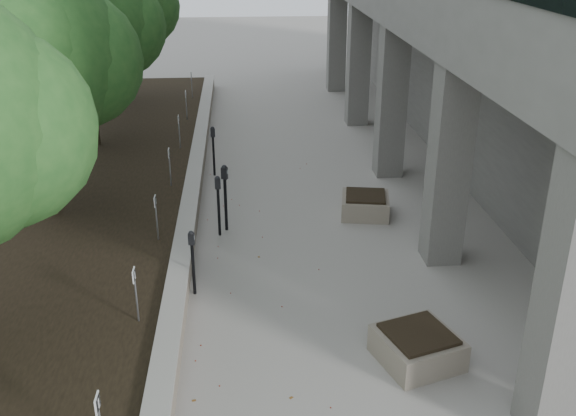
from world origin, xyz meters
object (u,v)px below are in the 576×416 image
parking_meter_5 (214,151)px  crabapple_tree_3 (36,93)px  planter_back (365,204)px  parking_meter_2 (193,263)px  crabapple_tree_5 (116,25)px  parking_meter_3 (219,206)px  crabapple_tree_4 (86,50)px  parking_meter_4 (225,198)px  planter_front (417,346)px

parking_meter_5 → crabapple_tree_3: bearing=-146.8°
parking_meter_5 → planter_back: size_ratio=1.27×
parking_meter_2 → parking_meter_5: size_ratio=0.94×
parking_meter_5 → planter_back: parking_meter_5 is taller
crabapple_tree_5 → parking_meter_3: size_ratio=3.90×
crabapple_tree_5 → parking_meter_5: bearing=-63.0°
parking_meter_5 → parking_meter_3: bearing=-96.5°
planter_back → crabapple_tree_4: bearing=146.4°
parking_meter_4 → parking_meter_5: parking_meter_4 is taller
crabapple_tree_3 → parking_meter_3: (3.67, -0.56, -2.42)m
planter_back → planter_front: bearing=-92.4°
crabapple_tree_5 → planter_back: bearing=-53.9°
crabapple_tree_4 → parking_meter_5: size_ratio=3.93×
crabapple_tree_4 → planter_back: 8.97m
parking_meter_5 → planter_front: bearing=-78.2°
parking_meter_5 → planter_front: size_ratio=1.22×
crabapple_tree_3 → crabapple_tree_5: (0.00, 10.00, 0.00)m
parking_meter_2 → parking_meter_4: size_ratio=0.84×
crabapple_tree_3 → parking_meter_4: crabapple_tree_3 is taller
crabapple_tree_4 → parking_meter_2: size_ratio=4.20×
crabapple_tree_5 → planter_front: bearing=-66.0°
crabapple_tree_4 → crabapple_tree_5: bearing=90.0°
planter_front → planter_back: (0.23, 5.65, -0.01)m
parking_meter_4 → parking_meter_5: bearing=117.2°
crabapple_tree_4 → planter_back: bearing=-33.6°
parking_meter_3 → planter_back: (3.41, 0.86, -0.44)m
crabapple_tree_3 → parking_meter_3: size_ratio=3.90×
planter_front → planter_back: 5.66m
crabapple_tree_5 → parking_meter_5: crabapple_tree_5 is taller
crabapple_tree_4 → crabapple_tree_3: bearing=-90.0°
crabapple_tree_4 → parking_meter_4: bearing=-54.2°
crabapple_tree_4 → parking_meter_2: bearing=-68.0°
parking_meter_5 → parking_meter_2: bearing=-101.6°
planter_front → parking_meter_5: bearing=111.6°
crabapple_tree_3 → parking_meter_4: 4.49m
parking_meter_4 → planter_front: parking_meter_4 is taller
crabapple_tree_3 → parking_meter_3: 4.43m
parking_meter_3 → planter_front: size_ratio=1.23×
planter_back → crabapple_tree_5: bearing=126.1°
crabapple_tree_4 → planter_front: (6.85, -10.35, -2.85)m
crabapple_tree_3 → crabapple_tree_4: 5.00m
planter_back → parking_meter_4: bearing=-169.6°
parking_meter_4 → planter_front: size_ratio=1.36×
crabapple_tree_3 → planter_back: (7.08, 0.30, -2.87)m
parking_meter_2 → planter_front: 4.29m
parking_meter_2 → parking_meter_4: 2.80m
crabapple_tree_3 → crabapple_tree_5: bearing=90.0°
planter_back → parking_meter_2: bearing=-138.9°
parking_meter_2 → planter_back: (3.82, 3.34, -0.39)m
parking_meter_2 → crabapple_tree_5: bearing=112.0°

